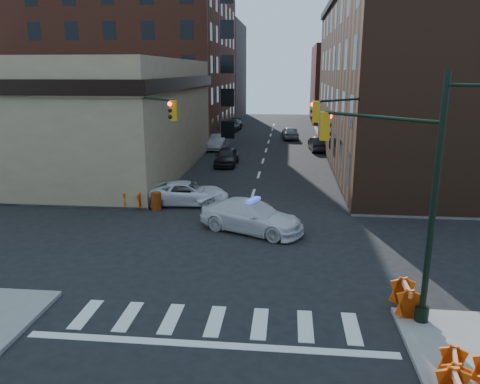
% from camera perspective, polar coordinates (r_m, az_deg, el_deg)
% --- Properties ---
extents(ground, '(140.00, 140.00, 0.00)m').
position_cam_1_polar(ground, '(22.36, -0.34, -6.76)').
color(ground, black).
rests_on(ground, ground).
extents(sidewalk_nw, '(34.00, 54.50, 0.15)m').
position_cam_1_polar(sidewalk_nw, '(59.67, -19.33, 6.02)').
color(sidewalk_nw, gray).
rests_on(sidewalk_nw, ground).
extents(sidewalk_ne, '(34.00, 54.50, 0.15)m').
position_cam_1_polar(sidewalk_ne, '(57.89, 26.93, 5.01)').
color(sidewalk_ne, gray).
rests_on(sidewalk_ne, ground).
extents(bank_building, '(22.00, 22.00, 9.00)m').
position_cam_1_polar(bank_building, '(42.05, -21.66, 8.62)').
color(bank_building, tan).
rests_on(bank_building, ground).
extents(apartment_block, '(25.00, 25.00, 24.00)m').
position_cam_1_polar(apartment_block, '(64.27, -13.61, 17.66)').
color(apartment_block, '#5B291C').
rests_on(apartment_block, ground).
extents(commercial_row_ne, '(14.00, 34.00, 14.00)m').
position_cam_1_polar(commercial_row_ne, '(44.52, 20.33, 12.25)').
color(commercial_row_ne, '#46291C').
rests_on(commercial_row_ne, ground).
extents(filler_nw, '(20.00, 18.00, 16.00)m').
position_cam_1_polar(filler_nw, '(84.69, -6.77, 14.41)').
color(filler_nw, '#50433B').
rests_on(filler_nw, ground).
extents(filler_ne, '(16.00, 16.00, 12.00)m').
position_cam_1_polar(filler_ne, '(79.60, 14.74, 12.60)').
color(filler_ne, '#5B291C').
rests_on(filler_ne, ground).
extents(signal_pole_se, '(5.40, 5.27, 8.00)m').
position_cam_1_polar(signal_pole_se, '(16.03, 19.32, 1.04)').
color(signal_pole_se, black).
rests_on(signal_pole_se, sidewalk_se).
extents(signal_pole_nw, '(3.58, 3.67, 8.00)m').
position_cam_1_polar(signal_pole_nw, '(27.54, -11.39, 6.37)').
color(signal_pole_nw, black).
rests_on(signal_pole_nw, sidewalk_nw).
extents(signal_pole_ne, '(3.67, 3.58, 8.00)m').
position_cam_1_polar(signal_pole_ne, '(26.57, 13.62, 5.96)').
color(signal_pole_ne, black).
rests_on(signal_pole_ne, sidewalk_ne).
extents(tree_ne_near, '(3.00, 3.00, 4.85)m').
position_cam_1_polar(tree_ne_near, '(47.22, 12.37, 8.61)').
color(tree_ne_near, black).
rests_on(tree_ne_near, sidewalk_ne).
extents(tree_ne_far, '(3.00, 3.00, 4.85)m').
position_cam_1_polar(tree_ne_far, '(55.14, 11.48, 9.48)').
color(tree_ne_far, black).
rests_on(tree_ne_far, sidewalk_ne).
extents(police_car, '(6.03, 4.37, 1.62)m').
position_cam_1_polar(police_car, '(24.30, 1.42, -2.97)').
color(police_car, silver).
rests_on(police_car, ground).
extents(pickup, '(5.30, 2.67, 1.44)m').
position_cam_1_polar(pickup, '(29.36, -6.47, -0.14)').
color(pickup, white).
rests_on(pickup, ground).
extents(parked_car_wnear, '(1.86, 4.60, 1.57)m').
position_cam_1_polar(parked_car_wnear, '(41.36, -1.65, 4.35)').
color(parked_car_wnear, black).
rests_on(parked_car_wnear, ground).
extents(parked_car_wfar, '(1.92, 4.86, 1.57)m').
position_cam_1_polar(parked_car_wfar, '(49.90, -2.64, 6.11)').
color(parked_car_wfar, gray).
rests_on(parked_car_wfar, ground).
extents(parked_car_wdeep, '(2.50, 5.50, 1.56)m').
position_cam_1_polar(parked_car_wdeep, '(65.84, -0.91, 8.18)').
color(parked_car_wdeep, black).
rests_on(parked_car_wdeep, ground).
extents(parked_car_enear, '(1.92, 4.53, 1.45)m').
position_cam_1_polar(parked_car_enear, '(49.58, 9.44, 5.80)').
color(parked_car_enear, black).
rests_on(parked_car_enear, ground).
extents(parked_car_efar, '(2.29, 4.81, 1.59)m').
position_cam_1_polar(parked_car_efar, '(57.87, 6.13, 7.22)').
color(parked_car_efar, gray).
rests_on(parked_car_efar, ground).
extents(pedestrian_a, '(0.75, 0.61, 1.78)m').
position_cam_1_polar(pedestrian_a, '(29.02, -11.89, 0.11)').
color(pedestrian_a, black).
rests_on(pedestrian_a, sidewalk_nw).
extents(pedestrian_b, '(0.86, 0.71, 1.62)m').
position_cam_1_polar(pedestrian_b, '(30.19, -14.80, 0.35)').
color(pedestrian_b, black).
rests_on(pedestrian_b, sidewalk_nw).
extents(pedestrian_c, '(1.03, 1.02, 1.74)m').
position_cam_1_polar(pedestrian_c, '(31.14, -21.74, 0.32)').
color(pedestrian_c, '#1E242D').
rests_on(pedestrian_c, sidewalk_nw).
extents(barrel_road, '(0.61, 0.61, 0.95)m').
position_cam_1_polar(barrel_road, '(26.25, 2.99, -2.41)').
color(barrel_road, '#C35809').
rests_on(barrel_road, ground).
extents(barrel_bank, '(0.66, 0.66, 1.09)m').
position_cam_1_polar(barrel_bank, '(28.46, -10.18, -1.12)').
color(barrel_bank, '#DE4D0A').
rests_on(barrel_bank, ground).
extents(barricade_se_a, '(0.66, 1.30, 0.97)m').
position_cam_1_polar(barricade_se_a, '(17.27, 19.53, -12.07)').
color(barricade_se_a, '#D7670A').
rests_on(barricade_se_a, sidewalk_se).
extents(barricade_se_b, '(0.79, 1.18, 0.81)m').
position_cam_1_polar(barricade_se_b, '(14.25, 24.62, -19.05)').
color(barricade_se_b, '#D36409').
rests_on(barricade_se_b, sidewalk_se).
extents(barricade_nw_a, '(1.35, 0.88, 0.93)m').
position_cam_1_polar(barricade_nw_a, '(28.94, -12.79, -0.84)').
color(barricade_nw_a, '#EF5F0B').
rests_on(barricade_nw_a, sidewalk_nw).
extents(barricade_nw_b, '(1.19, 0.76, 0.82)m').
position_cam_1_polar(barricade_nw_b, '(31.29, -19.13, -0.25)').
color(barricade_nw_b, '#C55209').
rests_on(barricade_nw_b, sidewalk_nw).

